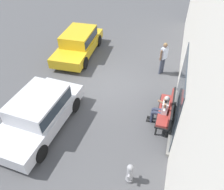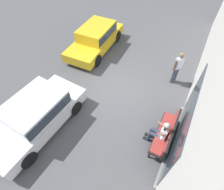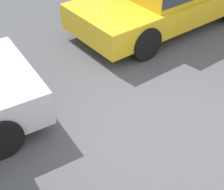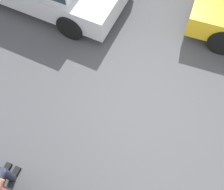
{
  "view_description": "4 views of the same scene",
  "coord_description": "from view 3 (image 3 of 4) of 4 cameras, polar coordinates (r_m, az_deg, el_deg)",
  "views": [
    {
      "loc": [
        8.0,
        2.6,
        6.57
      ],
      "look_at": [
        1.55,
        0.63,
        0.8
      ],
      "focal_mm": 35.0,
      "sensor_mm": 36.0,
      "label": 1
    },
    {
      "loc": [
        5.13,
        2.6,
        6.29
      ],
      "look_at": [
        1.13,
        0.41,
        0.92
      ],
      "focal_mm": 28.0,
      "sensor_mm": 36.0,
      "label": 2
    },
    {
      "loc": [
        2.63,
        2.6,
        3.48
      ],
      "look_at": [
        0.88,
        0.05,
        1.08
      ],
      "focal_mm": 55.0,
      "sensor_mm": 36.0,
      "label": 3
    },
    {
      "loc": [
        -0.35,
        2.6,
        4.96
      ],
      "look_at": [
        0.46,
        0.64,
        0.92
      ],
      "focal_mm": 45.0,
      "sensor_mm": 36.0,
      "label": 4
    }
  ],
  "objects": [
    {
      "name": "ground_plane",
      "position": [
        5.08,
        8.01,
        -5.98
      ],
      "size": [
        60.0,
        60.0,
        0.0
      ],
      "primitive_type": "plane",
      "color": "#4C4C4F"
    }
  ]
}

